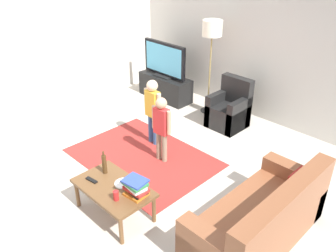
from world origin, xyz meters
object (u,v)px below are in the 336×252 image
object	(u,v)px
child_near_tv	(153,106)
bottle	(104,164)
soda_can	(116,196)
plate	(124,183)
tv	(164,60)
book_stack	(136,187)
child_center	(161,124)
coffee_table	(113,190)
floor_lamp	(212,33)
tv_stand	(165,87)
armchair	(230,111)
tv_remote	(92,180)
couch	(263,222)

from	to	relation	value
child_near_tv	bottle	xyz separation A→B (m)	(0.63, -1.41, -0.12)
soda_can	plate	distance (m)	0.30
tv	book_stack	distance (m)	3.75
child_center	bottle	xyz separation A→B (m)	(0.16, -1.15, -0.08)
child_center	book_stack	xyz separation A→B (m)	(0.77, -1.16, -0.10)
coffee_table	floor_lamp	bearing A→B (deg)	108.97
soda_can	tv	bearing A→B (deg)	127.45
coffee_table	bottle	world-z (taller)	bottle
bottle	tv_stand	bearing A→B (deg)	122.50
tv	tv_stand	bearing A→B (deg)	90.00
armchair	soda_can	world-z (taller)	armchair
tv	coffee_table	size ratio (longest dim) A/B	1.10
book_stack	tv_remote	distance (m)	0.64
armchair	tv	bearing A→B (deg)	179.38
book_stack	soda_can	distance (m)	0.24
floor_lamp	book_stack	distance (m)	3.46
book_stack	plate	xyz separation A→B (m)	(-0.27, 0.03, -0.10)
child_near_tv	plate	distance (m)	1.72
couch	book_stack	world-z (taller)	couch
book_stack	child_near_tv	bearing A→B (deg)	131.37
armchair	child_center	bearing A→B (deg)	-91.80
tv	child_near_tv	bearing A→B (deg)	-50.14
child_center	coffee_table	distance (m)	1.36
tv_stand	soda_can	xyz separation A→B (m)	(2.34, -3.07, 0.24)
tv_remote	floor_lamp	bearing A→B (deg)	95.70
armchair	tv_remote	distance (m)	3.04
coffee_table	soda_can	world-z (taller)	soda_can
tv	floor_lamp	size ratio (longest dim) A/B	0.62
armchair	coffee_table	distance (m)	2.94
book_stack	soda_can	xyz separation A→B (m)	(-0.10, -0.21, -0.05)
coffee_table	book_stack	size ratio (longest dim) A/B	3.23
tv	armchair	world-z (taller)	tv
tv	coffee_table	world-z (taller)	tv
tv	bottle	distance (m)	3.38
armchair	coffee_table	xyz separation A→B (m)	(0.41, -2.91, 0.07)
tv	floor_lamp	xyz separation A→B (m)	(1.05, 0.17, 0.70)
child_center	tv_remote	distance (m)	1.40
child_near_tv	plate	xyz separation A→B (m)	(0.98, -1.39, -0.25)
child_center	plate	bearing A→B (deg)	-65.81
armchair	bottle	world-z (taller)	armchair
soda_can	plate	bearing A→B (deg)	125.27
couch	bottle	bearing A→B (deg)	-156.61
tv_remote	bottle	bearing A→B (deg)	87.17
tv_remote	plate	world-z (taller)	plate
couch	soda_can	world-z (taller)	couch
tv	plate	xyz separation A→B (m)	(2.17, -2.81, -0.42)
tv_stand	coffee_table	distance (m)	3.63
tv_remote	child_center	bearing A→B (deg)	89.38
child_near_tv	coffee_table	size ratio (longest dim) A/B	1.12
child_near_tv	soda_can	xyz separation A→B (m)	(1.15, -1.63, -0.20)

